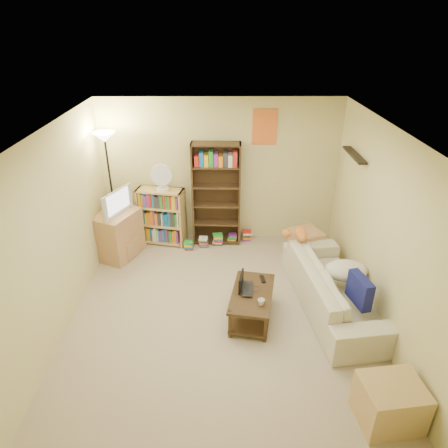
{
  "coord_description": "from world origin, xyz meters",
  "views": [
    {
      "loc": [
        -0.0,
        -4.2,
        3.6
      ],
      "look_at": [
        0.05,
        0.71,
        1.05
      ],
      "focal_mm": 32.0,
      "sensor_mm": 36.0,
      "label": 1
    }
  ],
  "objects_px": {
    "laptop": "(251,289)",
    "floor_lamp": "(107,159)",
    "mug": "(261,302)",
    "desk_fan": "(162,177)",
    "tabby_cat": "(298,234)",
    "side_table": "(305,245)",
    "end_cabinet": "(390,403)",
    "television": "(114,202)",
    "tall_bookshelf": "(216,192)",
    "sofa": "(334,287)",
    "short_bookshelf": "(162,217)",
    "coffee_table": "(252,302)",
    "tv_stand": "(118,234)"
  },
  "relations": [
    {
      "from": "floor_lamp",
      "to": "end_cabinet",
      "type": "distance_m",
      "value": 5.0
    },
    {
      "from": "coffee_table",
      "to": "side_table",
      "type": "relative_size",
      "value": 1.99
    },
    {
      "from": "coffee_table",
      "to": "television",
      "type": "relative_size",
      "value": 1.49
    },
    {
      "from": "coffee_table",
      "to": "side_table",
      "type": "height_order",
      "value": "side_table"
    },
    {
      "from": "television",
      "to": "side_table",
      "type": "distance_m",
      "value": 3.19
    },
    {
      "from": "side_table",
      "to": "television",
      "type": "bearing_deg",
      "value": 177.49
    },
    {
      "from": "coffee_table",
      "to": "mug",
      "type": "xyz_separation_m",
      "value": [
        0.09,
        -0.25,
        0.19
      ]
    },
    {
      "from": "coffee_table",
      "to": "desk_fan",
      "type": "relative_size",
      "value": 2.21
    },
    {
      "from": "laptop",
      "to": "end_cabinet",
      "type": "xyz_separation_m",
      "value": [
        1.25,
        -1.6,
        -0.19
      ]
    },
    {
      "from": "tall_bookshelf",
      "to": "end_cabinet",
      "type": "height_order",
      "value": "tall_bookshelf"
    },
    {
      "from": "short_bookshelf",
      "to": "side_table",
      "type": "bearing_deg",
      "value": -1.22
    },
    {
      "from": "end_cabinet",
      "to": "television",
      "type": "bearing_deg",
      "value": 136.54
    },
    {
      "from": "television",
      "to": "tabby_cat",
      "type": "bearing_deg",
      "value": -77.65
    },
    {
      "from": "short_bookshelf",
      "to": "floor_lamp",
      "type": "height_order",
      "value": "floor_lamp"
    },
    {
      "from": "laptop",
      "to": "floor_lamp",
      "type": "height_order",
      "value": "floor_lamp"
    },
    {
      "from": "tabby_cat",
      "to": "floor_lamp",
      "type": "bearing_deg",
      "value": 164.9
    },
    {
      "from": "laptop",
      "to": "tv_stand",
      "type": "distance_m",
      "value": 2.62
    },
    {
      "from": "short_bookshelf",
      "to": "floor_lamp",
      "type": "bearing_deg",
      "value": -150.49
    },
    {
      "from": "short_bookshelf",
      "to": "tv_stand",
      "type": "bearing_deg",
      "value": -135.66
    },
    {
      "from": "mug",
      "to": "desk_fan",
      "type": "height_order",
      "value": "desk_fan"
    },
    {
      "from": "sofa",
      "to": "side_table",
      "type": "relative_size",
      "value": 4.42
    },
    {
      "from": "side_table",
      "to": "laptop",
      "type": "bearing_deg",
      "value": -124.81
    },
    {
      "from": "side_table",
      "to": "short_bookshelf",
      "type": "bearing_deg",
      "value": 166.91
    },
    {
      "from": "television",
      "to": "tall_bookshelf",
      "type": "distance_m",
      "value": 1.69
    },
    {
      "from": "tv_stand",
      "to": "end_cabinet",
      "type": "distance_m",
      "value": 4.62
    },
    {
      "from": "mug",
      "to": "short_bookshelf",
      "type": "xyz_separation_m",
      "value": [
        -1.53,
        2.3,
        0.05
      ]
    },
    {
      "from": "sofa",
      "to": "tall_bookshelf",
      "type": "bearing_deg",
      "value": 34.19
    },
    {
      "from": "tall_bookshelf",
      "to": "side_table",
      "type": "relative_size",
      "value": 3.54
    },
    {
      "from": "coffee_table",
      "to": "end_cabinet",
      "type": "bearing_deg",
      "value": -40.24
    },
    {
      "from": "tabby_cat",
      "to": "end_cabinet",
      "type": "height_order",
      "value": "tabby_cat"
    },
    {
      "from": "laptop",
      "to": "end_cabinet",
      "type": "relative_size",
      "value": 0.63
    },
    {
      "from": "tall_bookshelf",
      "to": "floor_lamp",
      "type": "distance_m",
      "value": 1.84
    },
    {
      "from": "coffee_table",
      "to": "mug",
      "type": "relative_size",
      "value": 9.27
    },
    {
      "from": "television",
      "to": "desk_fan",
      "type": "relative_size",
      "value": 1.49
    },
    {
      "from": "end_cabinet",
      "to": "floor_lamp",
      "type": "bearing_deg",
      "value": 135.41
    },
    {
      "from": "television",
      "to": "desk_fan",
      "type": "bearing_deg",
      "value": -38.29
    },
    {
      "from": "tabby_cat",
      "to": "laptop",
      "type": "relative_size",
      "value": 1.37
    },
    {
      "from": "coffee_table",
      "to": "desk_fan",
      "type": "height_order",
      "value": "desk_fan"
    },
    {
      "from": "short_bookshelf",
      "to": "end_cabinet",
      "type": "distance_m",
      "value": 4.5
    },
    {
      "from": "coffee_table",
      "to": "tv_stand",
      "type": "xyz_separation_m",
      "value": [
        -2.11,
        1.62,
        0.12
      ]
    },
    {
      "from": "side_table",
      "to": "end_cabinet",
      "type": "relative_size",
      "value": 0.88
    },
    {
      "from": "coffee_table",
      "to": "desk_fan",
      "type": "xyz_separation_m",
      "value": [
        -1.38,
        2.01,
        0.99
      ]
    },
    {
      "from": "tall_bookshelf",
      "to": "floor_lamp",
      "type": "relative_size",
      "value": 0.88
    },
    {
      "from": "tall_bookshelf",
      "to": "side_table",
      "type": "bearing_deg",
      "value": -19.3
    },
    {
      "from": "television",
      "to": "floor_lamp",
      "type": "height_order",
      "value": "floor_lamp"
    },
    {
      "from": "short_bookshelf",
      "to": "coffee_table",
      "type": "bearing_deg",
      "value": -43.18
    },
    {
      "from": "coffee_table",
      "to": "floor_lamp",
      "type": "relative_size",
      "value": 0.5
    },
    {
      "from": "sofa",
      "to": "television",
      "type": "bearing_deg",
      "value": 59.49
    },
    {
      "from": "mug",
      "to": "end_cabinet",
      "type": "relative_size",
      "value": 0.19
    },
    {
      "from": "mug",
      "to": "floor_lamp",
      "type": "bearing_deg",
      "value": 137.57
    }
  ]
}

